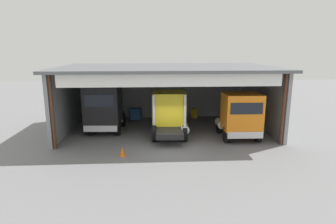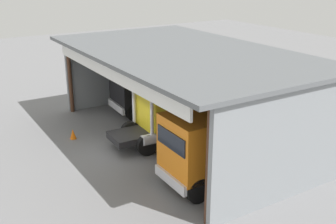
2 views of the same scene
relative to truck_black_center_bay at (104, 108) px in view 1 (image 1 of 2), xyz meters
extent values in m
plane|color=slate|center=(4.83, -3.71, -1.92)|extent=(80.00, 80.00, 0.00)
cube|color=gray|center=(4.83, 4.92, 0.49)|extent=(15.39, 0.24, 4.81)
cube|color=gray|center=(-2.86, 0.61, 0.49)|extent=(0.24, 8.63, 4.81)
cube|color=gray|center=(12.53, 0.61, 0.49)|extent=(0.24, 8.63, 4.81)
cube|color=slate|center=(4.83, 0.23, 2.99)|extent=(15.99, 9.38, 0.20)
cylinder|color=#4C2D1E|center=(-2.61, -3.56, 0.49)|extent=(0.24, 0.24, 4.81)
cylinder|color=#4C2D1E|center=(12.28, -3.56, 0.49)|extent=(0.24, 0.24, 4.81)
cube|color=white|center=(4.83, -4.01, 2.54)|extent=(13.85, 0.12, 0.90)
cube|color=black|center=(0.00, -0.32, 0.33)|extent=(2.64, 2.44, 2.86)
cube|color=black|center=(-0.06, -1.50, 0.83)|extent=(2.14, 0.17, 0.86)
cube|color=silver|center=(-0.06, -1.53, -1.20)|extent=(2.40, 0.28, 0.44)
cube|color=#232326|center=(0.11, 1.71, -1.17)|extent=(2.08, 3.80, 0.36)
cylinder|color=silver|center=(1.20, 0.93, -0.12)|extent=(0.18, 0.18, 2.46)
cylinder|color=silver|center=(-1.06, 1.05, -0.12)|extent=(0.18, 0.18, 2.46)
cylinder|color=silver|center=(-1.04, 1.47, -1.05)|extent=(0.62, 1.23, 0.56)
cylinder|color=black|center=(1.09, -0.84, -1.35)|extent=(0.36, 1.15, 1.14)
cylinder|color=black|center=(-1.13, -0.73, -1.35)|extent=(0.36, 1.15, 1.14)
cylinder|color=black|center=(1.22, 1.66, -1.35)|extent=(0.36, 1.15, 1.14)
cylinder|color=black|center=(-1.00, 1.77, -1.35)|extent=(0.36, 1.15, 1.14)
cube|color=yellow|center=(4.89, -0.90, 0.11)|extent=(2.50, 2.51, 2.42)
cube|color=black|center=(4.95, 0.32, 0.53)|extent=(2.04, 0.15, 0.73)
cube|color=silver|center=(4.95, 0.35, -1.20)|extent=(2.28, 0.26, 0.44)
cube|color=#232326|center=(4.82, -2.53, -1.17)|extent=(1.92, 3.04, 0.36)
cylinder|color=silver|center=(3.76, -2.21, -0.02)|extent=(0.18, 0.18, 2.66)
cylinder|color=silver|center=(5.91, -2.30, -0.02)|extent=(0.18, 0.18, 2.66)
cylinder|color=silver|center=(5.91, -2.28, -1.05)|extent=(0.61, 1.22, 0.56)
cylinder|color=black|center=(3.87, -0.38, -1.35)|extent=(0.35, 1.15, 1.13)
cylinder|color=black|center=(5.96, -0.47, -1.35)|extent=(0.35, 1.15, 1.13)
cylinder|color=black|center=(3.78, -2.49, -1.35)|extent=(0.35, 1.15, 1.13)
cylinder|color=black|center=(5.87, -2.58, -1.35)|extent=(0.35, 1.15, 1.13)
cube|color=orange|center=(9.80, -2.56, 0.14)|extent=(2.54, 2.11, 2.51)
cube|color=black|center=(9.78, -3.61, 0.58)|extent=(2.12, 0.10, 0.75)
cube|color=silver|center=(9.78, -3.64, -1.21)|extent=(2.38, 0.21, 0.44)
cube|color=#232326|center=(9.84, -0.78, -1.18)|extent=(1.94, 3.28, 0.36)
cylinder|color=silver|center=(10.95, -1.40, -0.09)|extent=(0.18, 0.18, 2.55)
cylinder|color=silver|center=(8.70, -1.36, -0.09)|extent=(0.18, 0.18, 2.55)
cylinder|color=silver|center=(8.71, -1.06, -1.06)|extent=(0.58, 1.21, 0.56)
cylinder|color=black|center=(10.90, -2.99, -1.36)|extent=(0.32, 1.12, 1.11)
cylinder|color=black|center=(8.70, -2.95, -1.36)|extent=(0.32, 1.12, 1.11)
cylinder|color=black|center=(10.94, -0.80, -1.36)|extent=(0.32, 1.12, 1.11)
cylinder|color=black|center=(8.74, -0.76, -1.36)|extent=(0.32, 1.12, 1.11)
cylinder|color=gold|center=(7.59, 4.24, -1.48)|extent=(0.58, 0.58, 0.87)
cube|color=#1E59A5|center=(2.14, 3.94, -1.42)|extent=(0.90, 0.60, 1.00)
cone|color=orange|center=(1.82, -5.10, -1.64)|extent=(0.36, 0.36, 0.56)
camera|label=1|loc=(3.60, -21.18, 4.36)|focal=30.16mm
camera|label=2|loc=(22.94, -11.89, 7.38)|focal=44.45mm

